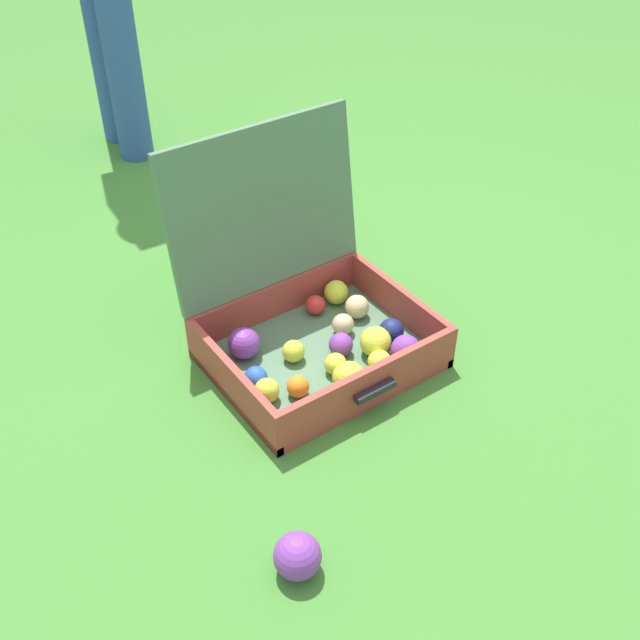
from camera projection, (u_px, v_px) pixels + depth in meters
name	position (u px, v px, depth m)	size (l,w,h in m)	color
ground_plane	(331.00, 353.00, 1.95)	(16.00, 16.00, 0.00)	#3D7A2D
open_suitcase	(310.00, 316.00, 1.89)	(0.52, 0.51, 0.53)	#4C7051
stray_ball_on_grass	(297.00, 556.00, 1.43)	(0.09, 0.09, 0.09)	purple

